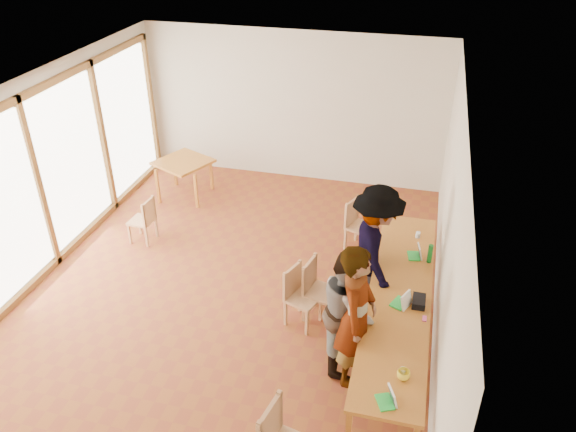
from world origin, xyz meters
name	(u,v)px	position (x,y,z in m)	size (l,w,h in m)	color
ground	(230,291)	(0.00, 0.00, 0.00)	(8.00, 8.00, 0.00)	brown
wall_back	(293,107)	(0.00, 4.00, 1.50)	(6.00, 0.10, 3.00)	beige
wall_right	(448,233)	(3.00, 0.00, 1.50)	(0.10, 8.00, 3.00)	beige
window_wall	(36,180)	(-2.96, 0.00, 1.50)	(0.10, 8.00, 3.00)	white
ceiling	(217,98)	(0.00, 0.00, 3.02)	(6.00, 8.00, 0.04)	white
communal_table	(399,298)	(2.50, -0.43, 0.70)	(0.80, 4.00, 0.75)	#BD7C2A
side_table	(183,165)	(-1.82, 2.63, 0.67)	(0.90, 0.90, 0.75)	#BD7C2A
chair_mid	(298,289)	(1.14, -0.39, 0.54)	(0.53, 0.53, 0.47)	tan
chair_far	(315,283)	(1.35, -0.22, 0.56)	(0.51, 0.51, 0.49)	tan
chair_empty	(356,219)	(1.65, 1.66, 0.54)	(0.53, 0.53, 0.46)	tan
chair_spare	(145,216)	(-1.81, 0.95, 0.50)	(0.41, 0.41, 0.43)	tan
person_near	(356,316)	(2.04, -1.22, 0.95)	(0.70, 0.46, 1.91)	gray
person_mid	(348,310)	(1.91, -1.00, 0.84)	(0.82, 0.64, 1.68)	gray
person_far	(375,249)	(2.10, 0.22, 0.96)	(1.24, 0.71, 1.92)	gray
laptop_near	(389,399)	(2.53, -2.21, 0.80)	(0.25, 0.26, 0.18)	green
laptop_mid	(403,302)	(2.55, -0.63, 0.80)	(0.28, 0.29, 0.20)	green
laptop_far	(417,254)	(2.66, 0.49, 0.80)	(0.23, 0.25, 0.19)	green
yellow_mug	(403,375)	(2.65, -1.86, 0.81)	(0.14, 0.14, 0.11)	yellow
green_bottle	(430,254)	(2.84, 0.40, 0.89)	(0.07, 0.07, 0.28)	#157626
clear_glass	(418,235)	(2.65, 1.01, 0.80)	(0.07, 0.07, 0.09)	silver
condiment_cup	(403,371)	(2.64, -1.78, 0.78)	(0.08, 0.08, 0.06)	white
pink_phone	(425,319)	(2.83, -0.83, 0.76)	(0.05, 0.10, 0.01)	#F757AA
black_pouch	(419,301)	(2.74, -0.56, 0.80)	(0.16, 0.26, 0.09)	black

